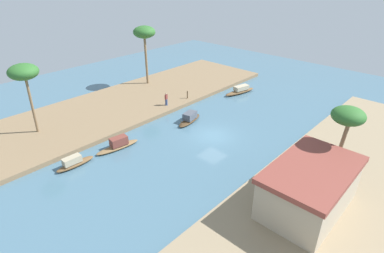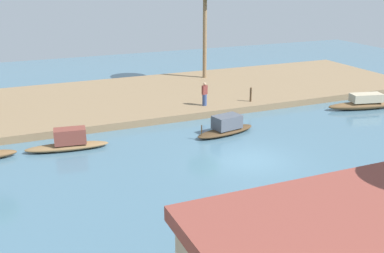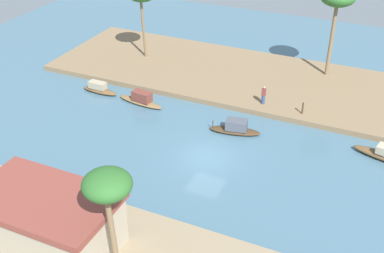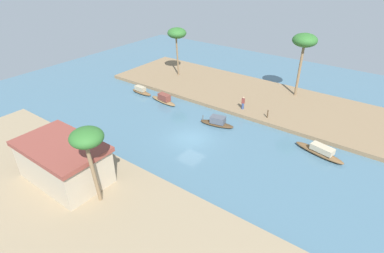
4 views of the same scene
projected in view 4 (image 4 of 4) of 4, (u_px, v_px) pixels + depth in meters
name	position (u px, v px, depth m)	size (l,w,h in m)	color
river_water	(191.00, 138.00, 32.98)	(67.46, 67.46, 0.00)	#476B7F
riverbank_left	(249.00, 95.00, 42.23)	(40.69, 12.20, 0.46)	#846B4C
riverbank_right	(86.00, 211.00, 23.50)	(40.69, 12.20, 0.46)	#937F60
sampan_near_left_bank	(320.00, 151.00, 30.08)	(5.15, 2.11, 1.10)	brown
sampan_midstream	(141.00, 91.00, 43.13)	(3.49, 0.94, 1.04)	brown
sampan_with_tall_canopy	(217.00, 122.00, 35.23)	(4.13, 1.92, 1.14)	#47331E
sampan_upstream_small	(164.00, 99.00, 40.61)	(4.49, 1.54, 1.19)	brown
person_on_near_bank	(243.00, 104.00, 37.74)	(0.40, 0.36, 1.61)	#33477A
mooring_post	(268.00, 114.00, 35.86)	(0.14, 0.14, 1.00)	#4C3823
palm_tree_left_near	(305.00, 42.00, 38.27)	(3.06, 3.06, 8.19)	#7F6647
palm_tree_left_far	(177.00, 34.00, 45.29)	(2.80, 2.80, 7.26)	#7F6647
palm_tree_right_tall	(87.00, 140.00, 21.35)	(2.39, 2.39, 6.46)	#7F6647
riverside_building	(64.00, 161.00, 25.65)	(7.74, 4.73, 3.45)	tan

